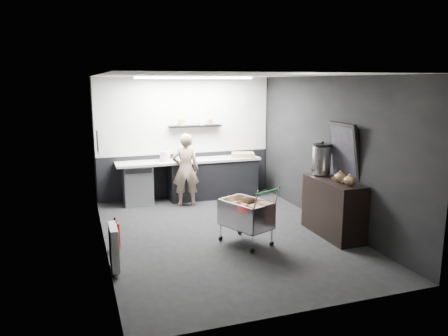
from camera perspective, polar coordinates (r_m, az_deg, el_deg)
name	(u,v)px	position (r m, az deg, el deg)	size (l,w,h in m)	color
floor	(225,234)	(7.66, 0.09, -8.62)	(5.50, 5.50, 0.00)	black
ceiling	(225,75)	(7.20, 0.10, 12.02)	(5.50, 5.50, 0.00)	white
wall_back	(185,138)	(9.92, -5.08, 3.97)	(5.50, 5.50, 0.00)	black
wall_front	(307,199)	(4.85, 10.73, -3.95)	(5.50, 5.50, 0.00)	black
wall_left	(101,165)	(6.94, -15.73, 0.40)	(5.50, 5.50, 0.00)	black
wall_right	(328,151)	(8.18, 13.48, 2.12)	(5.50, 5.50, 0.00)	black
kitchen_wall_panel	(185,116)	(9.85, -5.11, 6.84)	(3.95, 0.02, 1.70)	silver
dado_panel	(186,175)	(10.05, -4.97, -0.86)	(3.95, 0.02, 1.00)	black
floating_shelf	(195,126)	(9.82, -3.79, 5.49)	(1.20, 0.22, 0.04)	black
wall_clock	(244,101)	(10.25, 2.59, 8.72)	(0.20, 0.20, 0.03)	white
poster	(97,141)	(8.19, -16.21, 3.41)	(0.02, 0.30, 0.40)	silver
poster_red_band	(97,137)	(8.18, -16.20, 3.90)	(0.01, 0.22, 0.10)	red
radiator	(114,247)	(6.34, -14.20, -9.94)	(0.10, 0.50, 0.60)	white
ceiling_strip	(195,78)	(8.97, -3.82, 11.66)	(2.40, 0.20, 0.04)	white
prep_counter	(195,179)	(9.80, -3.76, -1.41)	(3.20, 0.61, 0.90)	black
person	(186,170)	(9.22, -5.04, -0.22)	(0.56, 0.37, 1.55)	beige
shopping_cart	(246,216)	(7.11, 2.86, -6.30)	(0.85, 1.09, 0.97)	silver
sideboard	(333,200)	(7.70, 14.04, -4.09)	(0.55, 1.29, 1.93)	black
fire_extinguisher	(115,234)	(7.15, -14.00, -8.41)	(0.15, 0.15, 0.49)	red
cardboard_box	(243,155)	(10.00, 2.48, 1.73)	(0.49, 0.38, 0.10)	#A28656
pink_tub	(165,156)	(9.54, -7.70, 1.53)	(0.21, 0.21, 0.21)	silver
white_container	(180,157)	(9.56, -5.80, 1.48)	(0.20, 0.15, 0.18)	white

